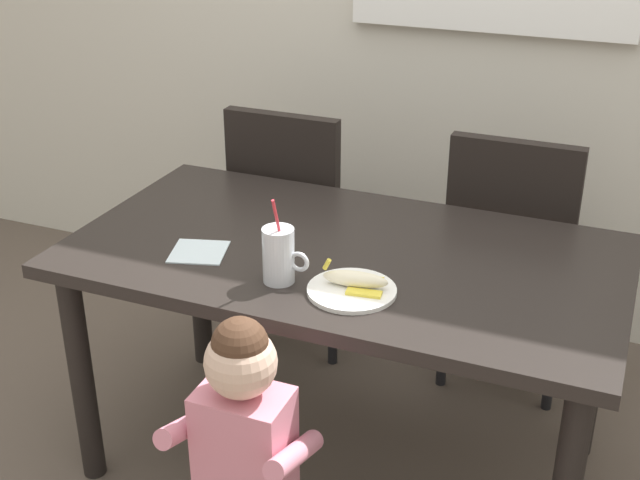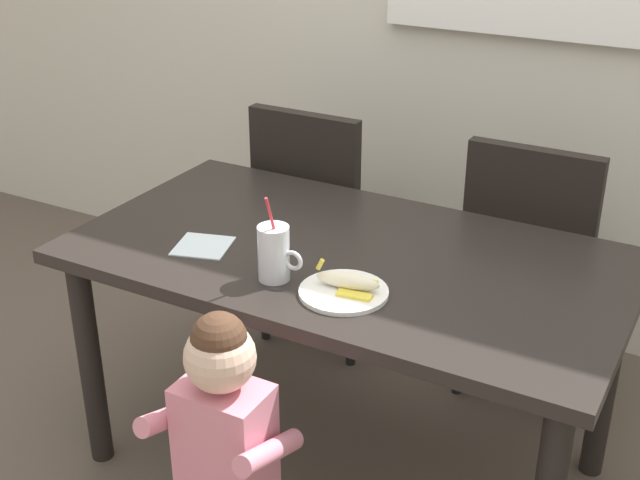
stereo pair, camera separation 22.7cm
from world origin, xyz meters
name	(u,v)px [view 1 (the left image)]	position (x,y,z in m)	size (l,w,h in m)	color
ground_plane	(342,460)	(0.00, 0.00, 0.00)	(24.00, 24.00, 0.00)	brown
dining_table	(344,280)	(0.00, 0.00, 0.66)	(1.56, 0.85, 0.75)	black
dining_chair_left	(296,214)	(-0.43, 0.62, 0.54)	(0.44, 0.45, 0.96)	black
dining_chair_right	(512,248)	(0.37, 0.64, 0.54)	(0.44, 0.44, 0.96)	black
toddler_standing	(244,433)	(-0.03, -0.58, 0.53)	(0.33, 0.24, 0.84)	#3F4760
milk_cup	(279,258)	(-0.09, -0.24, 0.82)	(0.13, 0.09, 0.25)	silver
snack_plate	(352,290)	(0.11, -0.23, 0.76)	(0.23, 0.23, 0.01)	white
peeled_banana	(356,280)	(0.11, -0.21, 0.79)	(0.17, 0.11, 0.07)	#F4EAC6
paper_napkin	(199,252)	(-0.37, -0.17, 0.76)	(0.15, 0.15, 0.00)	silver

